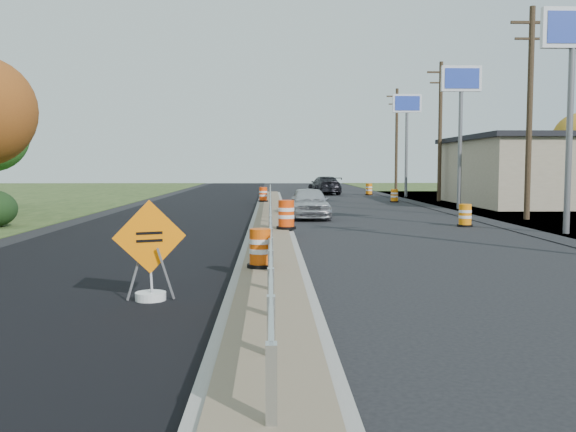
{
  "coord_description": "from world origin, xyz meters",
  "views": [
    {
      "loc": [
        -0.01,
        -19.35,
        2.44
      ],
      "look_at": [
        0.47,
        -2.36,
        1.1
      ],
      "focal_mm": 40.0,
      "sensor_mm": 36.0,
      "label": 1
    }
  ],
  "objects_px": {
    "barrel_shoulder_near": "(465,216)",
    "car_dark_far": "(325,185)",
    "barrel_median_near": "(260,249)",
    "barrel_median_mid": "(286,215)",
    "car_silver": "(309,203)",
    "barrel_shoulder_mid": "(394,196)",
    "caution_sign": "(150,275)",
    "barrel_shoulder_far": "(369,190)",
    "barrel_median_far": "(263,195)"
  },
  "relations": [
    {
      "from": "barrel_median_near",
      "to": "barrel_shoulder_near",
      "type": "relative_size",
      "value": 0.93
    },
    {
      "from": "caution_sign",
      "to": "barrel_shoulder_mid",
      "type": "bearing_deg",
      "value": 49.35
    },
    {
      "from": "car_dark_far",
      "to": "barrel_median_far",
      "type": "bearing_deg",
      "value": 64.96
    },
    {
      "from": "barrel_median_mid",
      "to": "car_silver",
      "type": "relative_size",
      "value": 0.24
    },
    {
      "from": "barrel_median_far",
      "to": "car_dark_far",
      "type": "bearing_deg",
      "value": 71.53
    },
    {
      "from": "barrel_median_mid",
      "to": "car_silver",
      "type": "height_order",
      "value": "car_silver"
    },
    {
      "from": "barrel_median_mid",
      "to": "barrel_shoulder_near",
      "type": "height_order",
      "value": "barrel_median_mid"
    },
    {
      "from": "barrel_shoulder_near",
      "to": "car_dark_far",
      "type": "height_order",
      "value": "car_dark_far"
    },
    {
      "from": "car_silver",
      "to": "barrel_shoulder_near",
      "type": "bearing_deg",
      "value": -36.61
    },
    {
      "from": "barrel_median_mid",
      "to": "barrel_shoulder_far",
      "type": "distance_m",
      "value": 31.58
    },
    {
      "from": "caution_sign",
      "to": "barrel_median_mid",
      "type": "bearing_deg",
      "value": 53.78
    },
    {
      "from": "barrel_median_near",
      "to": "barrel_shoulder_mid",
      "type": "relative_size",
      "value": 0.97
    },
    {
      "from": "barrel_median_far",
      "to": "car_dark_far",
      "type": "xyz_separation_m",
      "value": [
        5.09,
        15.23,
        0.11
      ]
    },
    {
      "from": "barrel_median_near",
      "to": "barrel_median_mid",
      "type": "bearing_deg",
      "value": 84.76
    },
    {
      "from": "barrel_shoulder_mid",
      "to": "car_dark_far",
      "type": "distance_m",
      "value": 12.51
    },
    {
      "from": "car_silver",
      "to": "car_dark_far",
      "type": "xyz_separation_m",
      "value": [
        2.85,
        25.02,
        0.03
      ]
    },
    {
      "from": "barrel_shoulder_far",
      "to": "barrel_median_far",
      "type": "bearing_deg",
      "value": -122.43
    },
    {
      "from": "barrel_shoulder_mid",
      "to": "barrel_shoulder_far",
      "type": "height_order",
      "value": "barrel_shoulder_far"
    },
    {
      "from": "caution_sign",
      "to": "car_silver",
      "type": "relative_size",
      "value": 0.43
    },
    {
      "from": "caution_sign",
      "to": "barrel_shoulder_far",
      "type": "height_order",
      "value": "caution_sign"
    },
    {
      "from": "barrel_median_far",
      "to": "car_silver",
      "type": "relative_size",
      "value": 0.21
    },
    {
      "from": "barrel_median_far",
      "to": "barrel_median_near",
      "type": "bearing_deg",
      "value": -89.52
    },
    {
      "from": "car_dark_far",
      "to": "caution_sign",
      "type": "bearing_deg",
      "value": 74.44
    },
    {
      "from": "barrel_median_near",
      "to": "car_silver",
      "type": "xyz_separation_m",
      "value": [
        2.03,
        15.75,
        0.1
      ]
    },
    {
      "from": "car_silver",
      "to": "barrel_shoulder_far",
      "type": "bearing_deg",
      "value": 72.91
    },
    {
      "from": "barrel_shoulder_mid",
      "to": "car_dark_far",
      "type": "height_order",
      "value": "car_dark_far"
    },
    {
      "from": "car_silver",
      "to": "car_dark_far",
      "type": "height_order",
      "value": "car_dark_far"
    },
    {
      "from": "caution_sign",
      "to": "barrel_median_near",
      "type": "relative_size",
      "value": 2.16
    },
    {
      "from": "barrel_median_near",
      "to": "car_dark_far",
      "type": "height_order",
      "value": "car_dark_far"
    },
    {
      "from": "barrel_shoulder_near",
      "to": "barrel_shoulder_mid",
      "type": "xyz_separation_m",
      "value": [
        0.5,
        17.23,
        -0.01
      ]
    },
    {
      "from": "barrel_median_mid",
      "to": "car_silver",
      "type": "bearing_deg",
      "value": 80.26
    },
    {
      "from": "barrel_median_near",
      "to": "barrel_shoulder_near",
      "type": "height_order",
      "value": "barrel_median_near"
    },
    {
      "from": "barrel_shoulder_near",
      "to": "barrel_shoulder_far",
      "type": "bearing_deg",
      "value": 89.21
    },
    {
      "from": "barrel_median_far",
      "to": "barrel_shoulder_mid",
      "type": "distance_m",
      "value": 9.34
    },
    {
      "from": "car_silver",
      "to": "car_dark_far",
      "type": "bearing_deg",
      "value": 81.7
    },
    {
      "from": "barrel_median_near",
      "to": "barrel_median_mid",
      "type": "height_order",
      "value": "barrel_median_mid"
    },
    {
      "from": "barrel_shoulder_near",
      "to": "car_silver",
      "type": "height_order",
      "value": "car_silver"
    },
    {
      "from": "barrel_median_near",
      "to": "car_silver",
      "type": "bearing_deg",
      "value": 82.66
    },
    {
      "from": "barrel_median_mid",
      "to": "barrel_shoulder_mid",
      "type": "distance_m",
      "value": 21.77
    },
    {
      "from": "barrel_median_near",
      "to": "car_dark_far",
      "type": "xyz_separation_m",
      "value": [
        4.87,
        40.76,
        0.13
      ]
    },
    {
      "from": "caution_sign",
      "to": "barrel_shoulder_near",
      "type": "distance_m",
      "value": 17.1
    },
    {
      "from": "barrel_shoulder_far",
      "to": "barrel_median_mid",
      "type": "bearing_deg",
      "value": -103.98
    },
    {
      "from": "caution_sign",
      "to": "barrel_median_mid",
      "type": "distance_m",
      "value": 11.12
    },
    {
      "from": "barrel_median_near",
      "to": "barrel_median_far",
      "type": "height_order",
      "value": "barrel_median_far"
    },
    {
      "from": "car_silver",
      "to": "car_dark_far",
      "type": "distance_m",
      "value": 25.18
    },
    {
      "from": "car_silver",
      "to": "barrel_median_mid",
      "type": "bearing_deg",
      "value": -101.55
    },
    {
      "from": "caution_sign",
      "to": "car_silver",
      "type": "bearing_deg",
      "value": 55.55
    },
    {
      "from": "barrel_shoulder_far",
      "to": "barrel_median_near",
      "type": "bearing_deg",
      "value": -102.13
    },
    {
      "from": "barrel_median_mid",
      "to": "car_dark_far",
      "type": "relative_size",
      "value": 0.19
    },
    {
      "from": "caution_sign",
      "to": "car_dark_far",
      "type": "distance_m",
      "value": 43.61
    }
  ]
}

